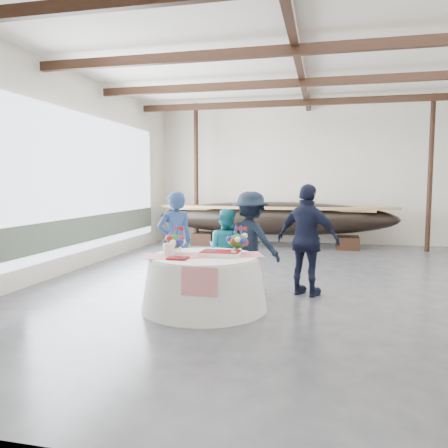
# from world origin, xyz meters

# --- Properties ---
(floor) EXTENTS (10.00, 12.00, 0.01)m
(floor) POSITION_xyz_m (0.00, 0.00, 0.00)
(floor) COLOR #3D3D42
(floor) RESTS_ON ground
(wall_back) EXTENTS (10.00, 0.02, 4.50)m
(wall_back) POSITION_xyz_m (0.00, 6.00, 2.25)
(wall_back) COLOR silver
(wall_back) RESTS_ON ground
(wall_front) EXTENTS (10.00, 0.02, 4.50)m
(wall_front) POSITION_xyz_m (0.00, -6.00, 2.25)
(wall_front) COLOR silver
(wall_front) RESTS_ON ground
(wall_left) EXTENTS (0.02, 12.00, 4.50)m
(wall_left) POSITION_xyz_m (-5.00, 0.00, 2.25)
(wall_left) COLOR silver
(wall_left) RESTS_ON ground
(ceiling) EXTENTS (10.00, 12.00, 0.01)m
(ceiling) POSITION_xyz_m (0.00, 0.00, 4.50)
(ceiling) COLOR white
(ceiling) RESTS_ON wall_back
(pavilion_structure) EXTENTS (9.80, 11.76, 4.50)m
(pavilion_structure) POSITION_xyz_m (0.00, 0.83, 4.00)
(pavilion_structure) COLOR black
(pavilion_structure) RESTS_ON ground
(open_bay) EXTENTS (0.03, 7.00, 3.20)m
(open_bay) POSITION_xyz_m (-4.95, 1.00, 1.83)
(open_bay) COLOR silver
(open_bay) RESTS_ON ground
(longboat_display) EXTENTS (7.51, 1.50, 1.41)m
(longboat_display) POSITION_xyz_m (-0.99, 4.85, 0.90)
(longboat_display) COLOR black
(longboat_display) RESTS_ON ground
(banquet_table) EXTENTS (1.99, 1.99, 0.85)m
(banquet_table) POSITION_xyz_m (-1.29, -2.18, 0.43)
(banquet_table) COLOR white
(banquet_table) RESTS_ON ground
(tabletop_items) EXTENTS (1.92, 1.13, 0.40)m
(tabletop_items) POSITION_xyz_m (-1.33, -2.06, 1.00)
(tabletop_items) COLOR red
(tabletop_items) RESTS_ON banquet_table
(guest_woman_blue) EXTENTS (0.80, 0.77, 1.85)m
(guest_woman_blue) POSITION_xyz_m (-2.13, -1.16, 0.92)
(guest_woman_blue) COLOR navy
(guest_woman_blue) RESTS_ON ground
(guest_woman_teal) EXTENTS (0.89, 0.79, 1.52)m
(guest_woman_teal) POSITION_xyz_m (-1.24, -0.84, 0.76)
(guest_woman_teal) COLOR teal
(guest_woman_teal) RESTS_ON ground
(guest_man_left) EXTENTS (1.36, 1.11, 1.84)m
(guest_man_left) POSITION_xyz_m (-0.78, -0.82, 0.92)
(guest_man_left) COLOR black
(guest_man_left) RESTS_ON ground
(guest_man_right) EXTENTS (1.26, 0.89, 1.98)m
(guest_man_right) POSITION_xyz_m (0.27, -1.00, 0.99)
(guest_man_right) COLOR black
(guest_man_right) RESTS_ON ground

